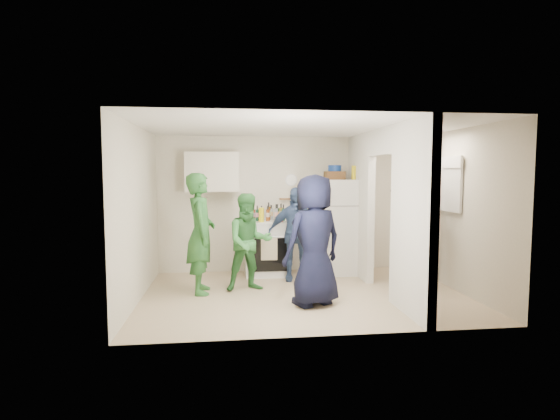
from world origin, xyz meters
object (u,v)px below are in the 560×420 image
object	(u,v)px
wicker_basket	(335,175)
person_denim	(295,234)
person_navy	(314,240)
fridge	(340,227)
person_green_left	(201,233)
stove	(267,248)
blue_bowl	(335,168)
person_green_center	(249,242)
person_nook	(410,232)
yellow_cup_stack_top	(354,173)

from	to	relation	value
wicker_basket	person_denim	xyz separation A→B (m)	(-0.79, -0.48, -0.99)
person_denim	person_navy	distance (m)	1.44
fridge	person_green_left	xyz separation A→B (m)	(-2.44, -1.05, 0.06)
stove	blue_bowl	distance (m)	1.88
person_green_left	person_green_center	distance (m)	0.76
blue_bowl	person_nook	size ratio (longest dim) A/B	0.14
fridge	person_green_left	bearing A→B (deg)	-156.73
person_nook	wicker_basket	bearing A→B (deg)	-131.00
wicker_basket	person_green_left	size ratio (longest dim) A/B	0.19
person_green_left	person_nook	world-z (taller)	person_green_left
person_green_center	person_denim	world-z (taller)	person_denim
person_green_center	person_nook	bearing A→B (deg)	-12.59
stove	blue_bowl	world-z (taller)	blue_bowl
person_green_center	blue_bowl	bearing A→B (deg)	22.50
stove	person_navy	bearing A→B (deg)	-75.84
wicker_basket	person_nook	xyz separation A→B (m)	(0.97, -1.14, -0.90)
stove	person_denim	bearing A→B (deg)	-46.13
stove	fridge	world-z (taller)	fridge
person_nook	yellow_cup_stack_top	bearing A→B (deg)	-138.09
person_green_center	stove	bearing A→B (deg)	59.51
person_green_left	person_denim	distance (m)	1.67
wicker_basket	blue_bowl	size ratio (longest dim) A/B	1.46
stove	wicker_basket	world-z (taller)	wicker_basket
fridge	person_green_center	distance (m)	1.98
wicker_basket	person_green_center	bearing A→B (deg)	-146.98
person_denim	person_nook	size ratio (longest dim) A/B	0.90
person_denim	person_navy	xyz separation A→B (m)	(0.04, -1.44, 0.11)
stove	person_green_center	distance (m)	1.12
wicker_basket	blue_bowl	distance (m)	0.13
yellow_cup_stack_top	person_green_left	world-z (taller)	yellow_cup_stack_top
blue_bowl	person_green_left	size ratio (longest dim) A/B	0.13
yellow_cup_stack_top	person_denim	bearing A→B (deg)	-163.71
wicker_basket	person_denim	distance (m)	1.36
blue_bowl	person_denim	world-z (taller)	blue_bowl
yellow_cup_stack_top	person_green_center	xyz separation A→B (m)	(-1.92, -0.89, -1.08)
stove	person_navy	distance (m)	2.00
yellow_cup_stack_top	person_green_left	bearing A→B (deg)	-160.36
stove	person_green_center	xyz separation A→B (m)	(-0.37, -1.02, 0.27)
fridge	blue_bowl	distance (m)	1.07
blue_bowl	person_navy	xyz separation A→B (m)	(-0.75, -1.91, -1.01)
wicker_basket	person_green_center	world-z (taller)	wicker_basket
blue_bowl	yellow_cup_stack_top	size ratio (longest dim) A/B	0.96
yellow_cup_stack_top	person_green_left	size ratio (longest dim) A/B	0.14
wicker_basket	person_navy	xyz separation A→B (m)	(-0.75, -1.91, -0.88)
fridge	person_navy	bearing A→B (deg)	-114.62
yellow_cup_stack_top	wicker_basket	bearing A→B (deg)	154.89
yellow_cup_stack_top	person_nook	bearing A→B (deg)	-56.57
person_navy	person_nook	distance (m)	1.89
blue_bowl	person_navy	world-z (taller)	blue_bowl
stove	person_navy	xyz separation A→B (m)	(0.48, -1.89, 0.42)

